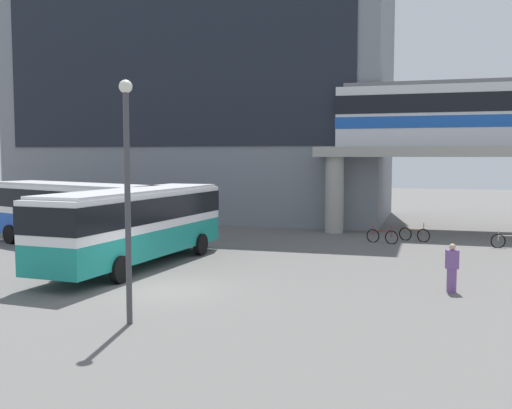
{
  "coord_description": "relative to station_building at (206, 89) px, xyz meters",
  "views": [
    {
      "loc": [
        8.87,
        -18.54,
        4.56
      ],
      "look_at": [
        0.57,
        9.6,
        2.2
      ],
      "focal_mm": 41.9,
      "sensor_mm": 36.0,
      "label": 1
    }
  ],
  "objects": [
    {
      "name": "lamp_post",
      "position": [
        8.92,
        -28.93,
        -5.83
      ],
      "size": [
        0.36,
        0.36,
        6.59
      ],
      "color": "#3F3F44",
      "rests_on": "ground_plane"
    },
    {
      "name": "bus_main",
      "position": [
        5.04,
        -21.16,
        -7.72
      ],
      "size": [
        3.39,
        11.2,
        3.22
      ],
      "color": "teal",
      "rests_on": "ground_plane"
    },
    {
      "name": "pedestrian_walking_across",
      "position": [
        17.48,
        -22.41,
        -8.93
      ],
      "size": [
        0.45,
        0.35,
        1.65
      ],
      "color": "#724C8C",
      "rests_on": "ground_plane"
    },
    {
      "name": "bicycle_silver",
      "position": [
        20.54,
        -11.39,
        -9.35
      ],
      "size": [
        1.76,
        0.42,
        1.04
      ],
      "color": "black",
      "rests_on": "ground_plane"
    },
    {
      "name": "bus_secondary",
      "position": [
        -0.62,
        -17.26,
        -7.72
      ],
      "size": [
        11.23,
        6.23,
        3.22
      ],
      "color": "#1E4CB2",
      "rests_on": "ground_plane"
    },
    {
      "name": "station_building",
      "position": [
        0.0,
        0.0,
        0.0
      ],
      "size": [
        27.29,
        13.07,
        19.4
      ],
      "color": "slate",
      "rests_on": "ground_plane"
    },
    {
      "name": "ground_plane",
      "position": [
        7.89,
        -14.77,
        -9.7
      ],
      "size": [
        120.0,
        120.0,
        0.0
      ],
      "primitive_type": "plane",
      "color": "#605E5B"
    },
    {
      "name": "bicycle_red",
      "position": [
        14.32,
        -11.45,
        -9.35
      ],
      "size": [
        1.71,
        0.64,
        1.04
      ],
      "color": "black",
      "rests_on": "ground_plane"
    },
    {
      "name": "bicycle_brown",
      "position": [
        15.93,
        -10.17,
        -9.35
      ],
      "size": [
        1.67,
        0.76,
        1.04
      ],
      "color": "black",
      "rests_on": "ground_plane"
    }
  ]
}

